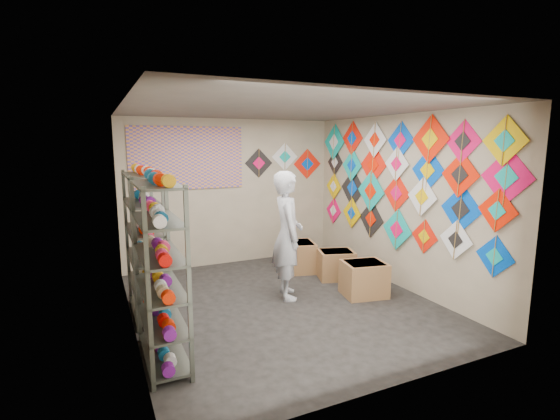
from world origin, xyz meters
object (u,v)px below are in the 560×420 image
carton_a (364,279)px  carton_b (336,265)px  shelf_rack_back (145,245)px  carton_c (298,256)px  shopkeeper (287,235)px  shelf_rack_front (160,273)px

carton_a → carton_b: bearing=98.1°
carton_a → carton_b: size_ratio=1.06×
shelf_rack_back → carton_c: shelf_rack_back is taller
shelf_rack_back → shopkeeper: size_ratio=1.02×
shelf_rack_front → carton_b: bearing=25.5°
shelf_rack_back → shelf_rack_front: bearing=-90.0°
carton_c → carton_a: bearing=-62.5°
carton_b → carton_a: bearing=-75.5°
shopkeeper → carton_b: (1.10, 0.39, -0.70)m
shelf_rack_front → carton_b: shelf_rack_front is taller
carton_b → carton_c: carton_c is taller
carton_c → shelf_rack_back: bearing=-149.1°
shelf_rack_front → carton_a: shelf_rack_front is taller
carton_b → carton_c: 0.74m
shopkeeper → carton_b: bearing=-55.7°
shelf_rack_front → carton_a: bearing=11.7°
carton_a → carton_c: (-0.34, 1.47, 0.01)m
shelf_rack_front → shelf_rack_back: 1.30m
shelf_rack_back → shopkeeper: (1.96, -0.23, -0.01)m
shelf_rack_back → carton_a: bearing=-12.6°
carton_a → carton_b: carton_a is taller
shelf_rack_front → carton_c: shelf_rack_front is taller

